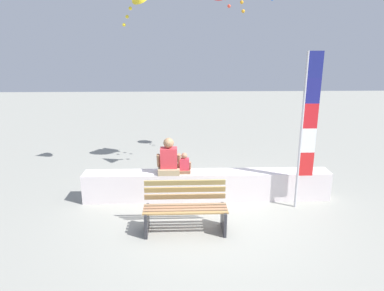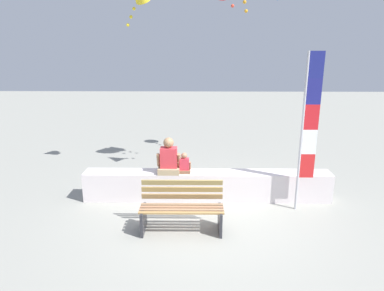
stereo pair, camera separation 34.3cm
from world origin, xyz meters
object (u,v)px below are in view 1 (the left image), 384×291
(person_child, at_px, (184,165))
(person_adult, at_px, (169,160))
(flag_banner, at_px, (307,123))
(park_bench, at_px, (185,209))

(person_child, bearing_deg, person_adult, -179.93)
(person_adult, distance_m, flag_banner, 2.93)
(park_bench, relative_size, flag_banner, 0.48)
(person_adult, height_order, flag_banner, flag_banner)
(park_bench, relative_size, person_adult, 1.94)
(park_bench, distance_m, flag_banner, 2.94)
(person_child, distance_m, flag_banner, 2.66)
(person_child, xyz_separation_m, flag_banner, (2.43, -0.42, 0.99))
(person_child, bearing_deg, flag_banner, -9.82)
(park_bench, relative_size, person_child, 3.36)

